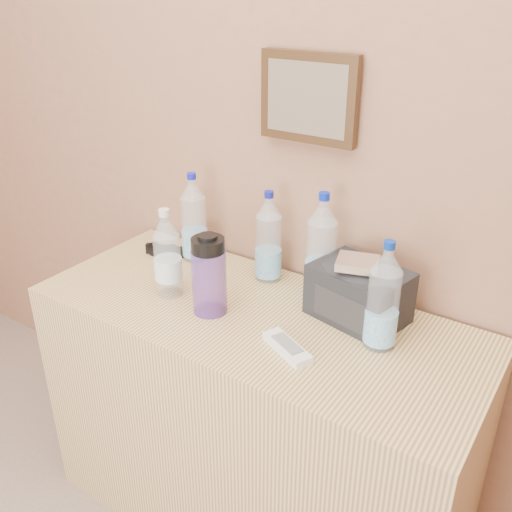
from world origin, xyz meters
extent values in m
plane|color=#A06A4F|center=(0.00, 2.00, 1.35)|extent=(4.00, 0.00, 4.00)
cube|color=tan|center=(0.00, 1.70, 0.42)|extent=(1.33, 0.56, 0.83)
cylinder|color=silver|center=(-0.08, 1.90, 0.96)|extent=(0.08, 0.08, 0.26)
cylinder|color=#10168E|center=(-0.08, 1.90, 1.12)|extent=(0.03, 0.03, 0.02)
cylinder|color=silver|center=(-0.37, 1.88, 0.97)|extent=(0.08, 0.08, 0.27)
cylinder|color=#1018BE|center=(-0.37, 1.88, 1.13)|extent=(0.03, 0.03, 0.02)
cylinder|color=#CEE8FF|center=(0.10, 1.90, 0.98)|extent=(0.09, 0.09, 0.29)
cylinder|color=#0721B4|center=(0.10, 1.90, 1.15)|extent=(0.03, 0.03, 0.02)
cylinder|color=silver|center=(0.36, 1.75, 0.96)|extent=(0.08, 0.08, 0.26)
cylinder|color=navy|center=(0.36, 1.75, 1.12)|extent=(0.03, 0.03, 0.02)
cylinder|color=silver|center=(-0.28, 1.65, 0.95)|extent=(0.08, 0.08, 0.24)
cylinder|color=silver|center=(-0.28, 1.65, 1.10)|extent=(0.03, 0.03, 0.02)
cylinder|color=#6236A6|center=(-0.11, 1.64, 0.93)|extent=(0.10, 0.10, 0.19)
cylinder|color=black|center=(-0.11, 1.64, 1.05)|extent=(0.09, 0.09, 0.05)
cube|color=white|center=(0.17, 1.59, 0.84)|extent=(0.17, 0.12, 0.02)
cube|color=silver|center=(0.25, 1.82, 1.02)|extent=(0.13, 0.12, 0.02)
camera|label=1|loc=(0.79, 0.54, 1.71)|focal=40.00mm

